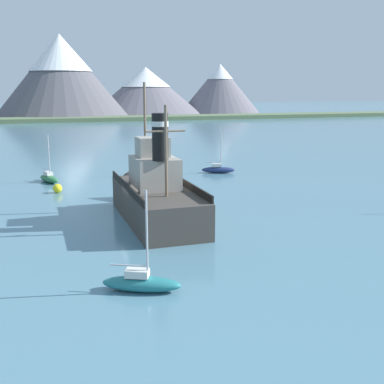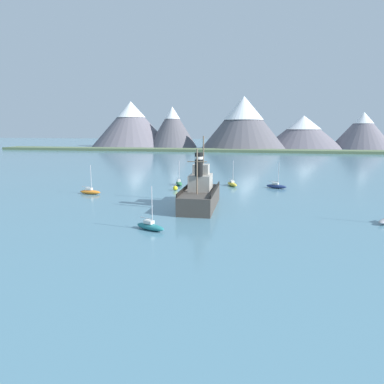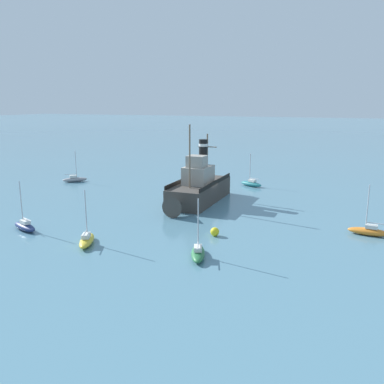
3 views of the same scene
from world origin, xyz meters
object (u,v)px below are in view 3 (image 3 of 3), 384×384
object	(u,v)px
sailboat_green	(198,253)
mooring_buoy	(215,232)
sailboat_grey	(75,179)
sailboat_teal	(251,183)
old_tugboat	(198,188)
sailboat_yellow	(87,240)
sailboat_orange	(369,231)
sailboat_navy	(25,226)

from	to	relation	value
sailboat_green	mooring_buoy	world-z (taller)	sailboat_green
sailboat_grey	sailboat_teal	xyz separation A→B (m)	(-26.79, -7.54, 0.00)
sailboat_teal	sailboat_green	size ratio (longest dim) A/B	1.00
mooring_buoy	sailboat_grey	bearing A→B (deg)	-29.18
old_tugboat	sailboat_yellow	distance (m)	18.62
sailboat_orange	sailboat_navy	size ratio (longest dim) A/B	1.00
sailboat_orange	sailboat_teal	size ratio (longest dim) A/B	1.00
old_tugboat	sailboat_green	size ratio (longest dim) A/B	2.95
sailboat_green	sailboat_navy	xyz separation A→B (m)	(18.58, -0.07, 0.00)
sailboat_green	sailboat_navy	world-z (taller)	same
sailboat_navy	sailboat_yellow	bearing A→B (deg)	172.98
sailboat_green	mooring_buoy	size ratio (longest dim) A/B	5.82
sailboat_orange	sailboat_yellow	distance (m)	26.40
old_tugboat	mooring_buoy	xyz separation A→B (m)	(-6.44, 11.62, -1.41)
sailboat_teal	mooring_buoy	bearing A→B (deg)	96.66
old_tugboat	sailboat_teal	distance (m)	13.04
old_tugboat	sailboat_yellow	xyz separation A→B (m)	(3.29, 18.27, -1.40)
sailboat_grey	sailboat_yellow	size ratio (longest dim) A/B	1.00
mooring_buoy	sailboat_yellow	bearing A→B (deg)	34.33
sailboat_green	mooring_buoy	bearing A→B (deg)	-84.06
sailboat_orange	sailboat_green	bearing A→B (deg)	42.09
sailboat_orange	sailboat_grey	world-z (taller)	same
sailboat_orange	sailboat_grey	distance (m)	44.36
sailboat_teal	sailboat_orange	bearing A→B (deg)	131.93
old_tugboat	sailboat_green	world-z (taller)	old_tugboat
sailboat_orange	sailboat_teal	world-z (taller)	same
sailboat_navy	old_tugboat	bearing A→B (deg)	-123.78
sailboat_orange	sailboat_green	xyz separation A→B (m)	(12.88, 11.64, 0.00)
sailboat_teal	sailboat_navy	xyz separation A→B (m)	(15.17, 29.70, 0.00)
sailboat_teal	sailboat_navy	distance (m)	33.35
old_tugboat	sailboat_grey	size ratio (longest dim) A/B	2.95
sailboat_orange	sailboat_yellow	xyz separation A→B (m)	(23.21, 12.58, 0.00)
sailboat_yellow	sailboat_green	bearing A→B (deg)	-174.76
old_tugboat	sailboat_yellow	bearing A→B (deg)	79.80
sailboat_yellow	sailboat_teal	size ratio (longest dim) A/B	1.00
sailboat_grey	mooring_buoy	distance (m)	33.90
old_tugboat	sailboat_orange	bearing A→B (deg)	164.07
sailboat_teal	sailboat_navy	world-z (taller)	same
sailboat_grey	mooring_buoy	xyz separation A→B (m)	(-29.60, 16.53, -0.01)
old_tugboat	sailboat_orange	xyz separation A→B (m)	(-19.92, 5.69, -1.40)
old_tugboat	mooring_buoy	size ratio (longest dim) A/B	17.14
sailboat_orange	mooring_buoy	world-z (taller)	sailboat_orange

